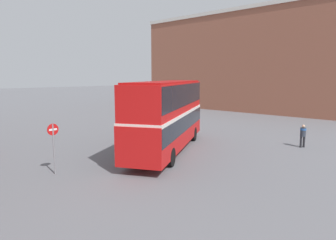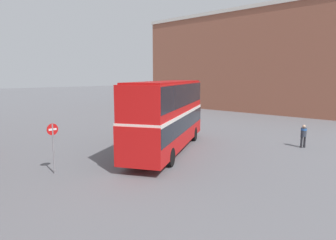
{
  "view_description": "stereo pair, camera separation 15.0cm",
  "coord_description": "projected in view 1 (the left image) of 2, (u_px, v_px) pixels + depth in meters",
  "views": [
    {
      "loc": [
        -15.76,
        -14.16,
        4.97
      ],
      "look_at": [
        -1.17,
        -0.93,
        2.1
      ],
      "focal_mm": 32.0,
      "sensor_mm": 36.0,
      "label": 1
    },
    {
      "loc": [
        -15.66,
        -14.27,
        4.97
      ],
      "look_at": [
        -1.17,
        -0.93,
        2.1
      ],
      "focal_mm": 32.0,
      "sensor_mm": 36.0,
      "label": 2
    }
  ],
  "objects": [
    {
      "name": "ground_plane",
      "position": [
        169.0,
        146.0,
        21.68
      ],
      "size": [
        240.0,
        240.0,
        0.0
      ],
      "primitive_type": "plane",
      "color": "slate"
    },
    {
      "name": "building_row_right",
      "position": [
        253.0,
        62.0,
        44.5
      ],
      "size": [
        9.3,
        34.34,
        14.32
      ],
      "color": "#935642",
      "rests_on": "ground_plane"
    },
    {
      "name": "double_decker_bus",
      "position": [
        168.0,
        111.0,
        19.83
      ],
      "size": [
        11.22,
        7.32,
        4.66
      ],
      "rotation": [
        0.0,
        0.0,
        0.47
      ],
      "color": "red",
      "rests_on": "ground_plane"
    },
    {
      "name": "pedestrian_foreground",
      "position": [
        303.0,
        133.0,
        21.03
      ],
      "size": [
        0.56,
        0.56,
        1.63
      ],
      "rotation": [
        0.0,
        0.0,
        4.09
      ],
      "color": "#232328",
      "rests_on": "ground_plane"
    },
    {
      "name": "no_entry_sign",
      "position": [
        53.0,
        141.0,
        15.12
      ],
      "size": [
        0.6,
        0.08,
        2.62
      ],
      "color": "gray",
      "rests_on": "ground_plane"
    }
  ]
}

